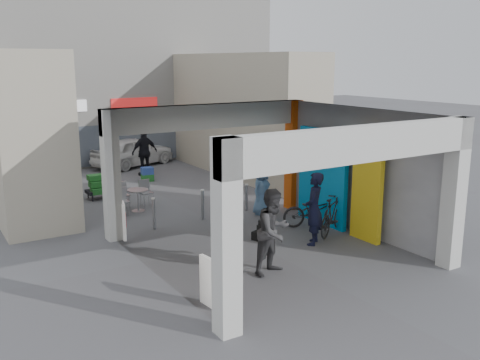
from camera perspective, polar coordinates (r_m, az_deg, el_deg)
ground at (r=14.39m, az=0.86°, el=-6.48°), size 90.00×90.00×0.00m
arcade_canopy at (r=13.45m, az=4.72°, el=2.27°), size 6.40×6.45×6.40m
far_building at (r=26.48m, az=-15.97°, el=10.60°), size 18.00×4.08×8.00m
plaza_bldg_left at (r=19.28m, az=-23.19°, el=5.03°), size 2.00×9.00×5.00m
plaza_bldg_right at (r=22.45m, az=0.22°, el=6.98°), size 2.00×9.00×5.00m
bollard_left at (r=15.41m, az=-9.19°, el=-3.59°), size 0.09×0.09×0.90m
bollard_center at (r=16.18m, az=-4.01°, el=-2.65°), size 0.09×0.09×0.91m
bollard_right at (r=17.13m, az=0.68°, el=-1.88°), size 0.09×0.09×0.84m
advert_board_near at (r=10.59m, az=-3.28°, el=-10.80°), size 0.15×0.56×1.00m
advert_board_far at (r=14.77m, az=-12.33°, el=-4.21°), size 0.21×0.55×1.00m
cafe_set at (r=17.56m, az=-11.48°, el=-2.16°), size 1.42×1.15×0.86m
produce_stand at (r=19.27m, az=-14.22°, el=-0.90°), size 1.26×0.68×0.83m
crate_stack at (r=21.62m, az=-9.86°, el=0.62°), size 0.49×0.40×0.56m
border_collie at (r=14.30m, az=2.14°, el=-5.57°), size 0.23×0.45×0.62m
man_with_dog at (r=14.00m, az=7.90°, el=-3.04°), size 0.82×0.81×1.91m
man_back_turned at (r=12.03m, az=3.62°, el=-5.48°), size 1.11×0.96×1.95m
man_elderly at (r=16.62m, az=2.31°, el=-1.13°), size 0.86×0.71×1.52m
man_crates at (r=22.58m, az=-10.15°, el=2.94°), size 1.21×0.64×1.98m
bicycle_front at (r=15.58m, az=7.95°, el=-3.24°), size 1.94×1.33×0.97m
bicycle_rear at (r=15.01m, az=9.81°, el=-3.73°), size 1.78×1.31×1.06m
white_van at (r=24.79m, az=-11.36°, el=3.02°), size 4.27×2.90×1.35m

